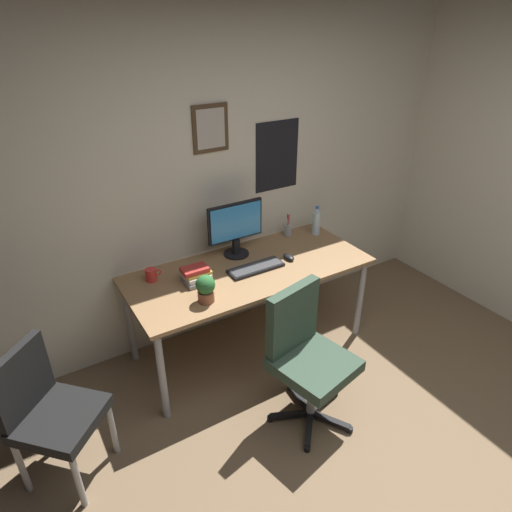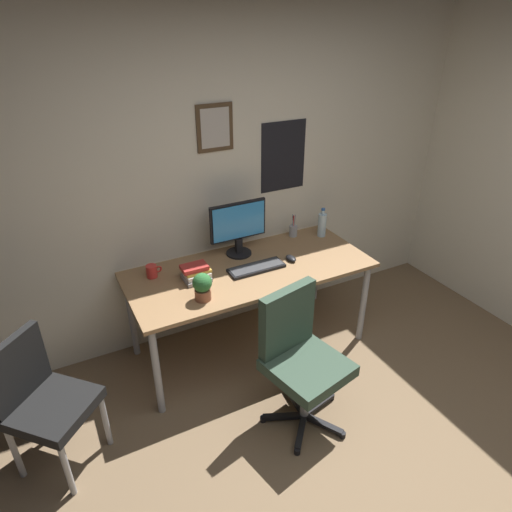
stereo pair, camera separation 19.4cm
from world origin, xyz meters
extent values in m
cube|color=beige|center=(0.00, 2.15, 1.30)|extent=(4.40, 0.08, 2.60)
cube|color=#4C3823|center=(-0.11, 2.11, 1.70)|extent=(0.28, 0.02, 0.34)
cube|color=beige|center=(-0.11, 2.09, 1.70)|extent=(0.22, 0.00, 0.28)
cube|color=black|center=(0.47, 2.11, 1.41)|extent=(0.40, 0.01, 0.56)
cube|color=#936D47|center=(-0.05, 1.67, 0.73)|extent=(1.84, 0.80, 0.03)
cylinder|color=#9EA0A5|center=(-0.91, 1.33, 0.36)|extent=(0.05, 0.05, 0.71)
cylinder|color=#9EA0A5|center=(0.81, 1.33, 0.36)|extent=(0.05, 0.05, 0.71)
cylinder|color=#9EA0A5|center=(-0.91, 2.01, 0.36)|extent=(0.05, 0.05, 0.71)
cylinder|color=#9EA0A5|center=(0.81, 2.01, 0.36)|extent=(0.05, 0.05, 0.71)
cube|color=#334738|center=(-0.08, 0.82, 0.46)|extent=(0.55, 0.55, 0.08)
cube|color=#334738|center=(-0.12, 1.01, 0.72)|extent=(0.43, 0.16, 0.45)
cylinder|color=#9EA0A5|center=(-0.08, 0.82, 0.21)|extent=(0.07, 0.07, 0.42)
cube|color=black|center=(0.06, 0.85, 0.04)|extent=(0.28, 0.10, 0.03)
cylinder|color=black|center=(0.20, 0.88, 0.02)|extent=(0.05, 0.05, 0.04)
cube|color=black|center=(-0.06, 0.96, 0.04)|extent=(0.07, 0.28, 0.03)
cylinder|color=black|center=(-0.05, 1.09, 0.02)|extent=(0.05, 0.05, 0.04)
cube|color=black|center=(-0.21, 0.87, 0.04)|extent=(0.27, 0.15, 0.03)
cylinder|color=black|center=(-0.34, 0.93, 0.02)|extent=(0.05, 0.05, 0.04)
cube|color=black|center=(-0.17, 0.71, 0.04)|extent=(0.22, 0.24, 0.03)
cylinder|color=black|center=(-0.26, 0.61, 0.02)|extent=(0.05, 0.05, 0.04)
cube|color=black|center=(-0.01, 0.70, 0.04)|extent=(0.18, 0.26, 0.03)
cylinder|color=black|center=(0.06, 0.57, 0.02)|extent=(0.05, 0.05, 0.04)
cube|color=black|center=(-1.54, 1.23, 0.44)|extent=(0.59, 0.59, 0.07)
cube|color=black|center=(-1.68, 1.37, 0.68)|extent=(0.32, 0.32, 0.40)
cylinder|color=#9EA0A5|center=(-1.55, 0.98, 0.20)|extent=(0.05, 0.05, 0.41)
cylinder|color=#9EA0A5|center=(-1.29, 1.23, 0.20)|extent=(0.05, 0.05, 0.41)
cylinder|color=#9EA0A5|center=(-1.80, 1.23, 0.20)|extent=(0.05, 0.05, 0.41)
cylinder|color=#9EA0A5|center=(-1.54, 1.48, 0.20)|extent=(0.05, 0.05, 0.41)
cylinder|color=black|center=(-0.03, 1.91, 0.75)|extent=(0.20, 0.20, 0.01)
cube|color=black|center=(-0.03, 1.91, 0.82)|extent=(0.05, 0.04, 0.12)
cube|color=black|center=(-0.03, 1.92, 1.03)|extent=(0.46, 0.02, 0.30)
cube|color=#338CD8|center=(-0.03, 1.90, 1.03)|extent=(0.43, 0.00, 0.27)
cube|color=black|center=(-0.02, 1.63, 0.75)|extent=(0.43, 0.15, 0.02)
cube|color=#38383A|center=(-0.02, 1.63, 0.77)|extent=(0.41, 0.13, 0.00)
ellipsoid|color=black|center=(0.28, 1.63, 0.76)|extent=(0.06, 0.11, 0.04)
cylinder|color=silver|center=(0.74, 1.88, 0.84)|extent=(0.07, 0.07, 0.20)
cylinder|color=silver|center=(0.74, 1.88, 0.96)|extent=(0.03, 0.03, 0.04)
cylinder|color=#2659B2|center=(0.74, 1.88, 0.99)|extent=(0.03, 0.03, 0.01)
cylinder|color=red|center=(-0.74, 1.88, 0.79)|extent=(0.08, 0.08, 0.09)
torus|color=red|center=(-0.69, 1.88, 0.79)|extent=(0.05, 0.01, 0.05)
cylinder|color=brown|center=(-0.52, 1.44, 0.78)|extent=(0.11, 0.11, 0.07)
sphere|color=#2D6B33|center=(-0.52, 1.44, 0.87)|extent=(0.13, 0.13, 0.13)
ellipsoid|color=#287A38|center=(-0.55, 1.47, 0.88)|extent=(0.07, 0.08, 0.02)
ellipsoid|color=#287A38|center=(-0.49, 1.47, 0.90)|extent=(0.07, 0.08, 0.02)
ellipsoid|color=#287A38|center=(-0.54, 1.41, 0.89)|extent=(0.08, 0.07, 0.02)
cylinder|color=#9EA0A5|center=(0.52, 1.99, 0.79)|extent=(0.07, 0.07, 0.09)
cylinder|color=#263FBF|center=(0.52, 1.99, 0.87)|extent=(0.01, 0.01, 0.13)
cylinder|color=red|center=(0.52, 1.99, 0.87)|extent=(0.01, 0.01, 0.13)
cylinder|color=black|center=(0.52, 1.99, 0.87)|extent=(0.01, 0.01, 0.13)
cylinder|color=#9EA0A5|center=(0.53, 1.99, 0.87)|extent=(0.01, 0.03, 0.14)
cylinder|color=#9EA0A5|center=(0.52, 1.99, 0.87)|extent=(0.01, 0.02, 0.14)
cube|color=gray|center=(-0.47, 1.70, 0.76)|extent=(0.18, 0.17, 0.03)
cube|color=silver|center=(-0.46, 1.70, 0.79)|extent=(0.17, 0.14, 0.03)
cube|color=gold|center=(-0.46, 1.70, 0.82)|extent=(0.18, 0.12, 0.02)
cube|color=#B22D28|center=(-0.48, 1.71, 0.84)|extent=(0.18, 0.12, 0.03)
camera|label=1|loc=(-1.53, -0.85, 2.44)|focal=31.55mm
camera|label=2|loc=(-1.36, -0.94, 2.44)|focal=31.55mm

